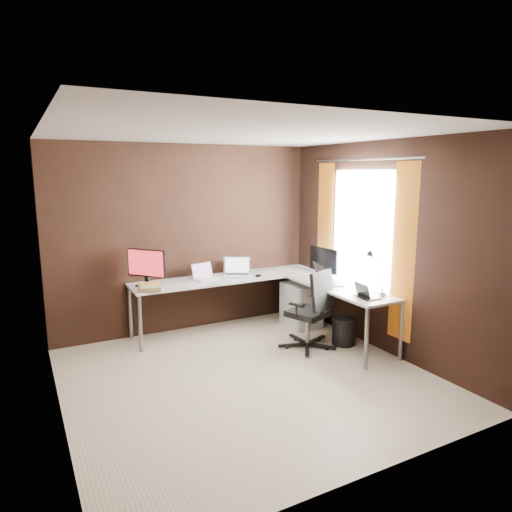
{
  "coord_description": "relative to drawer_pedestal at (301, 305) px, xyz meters",
  "views": [
    {
      "loc": [
        -2.02,
        -4.0,
        2.13
      ],
      "look_at": [
        0.6,
        0.95,
        1.1
      ],
      "focal_mm": 32.0,
      "sensor_mm": 36.0,
      "label": 1
    }
  ],
  "objects": [
    {
      "name": "book_stack",
      "position": [
        -2.09,
        0.15,
        0.47
      ],
      "size": [
        0.32,
        0.28,
        0.09
      ],
      "rotation": [
        0.0,
        0.0,
        -0.17
      ],
      "color": "#91784E",
      "rests_on": "desk"
    },
    {
      "name": "office_chair",
      "position": [
        -0.37,
        -0.75,
        -0.01
      ],
      "size": [
        0.55,
        0.58,
        0.98
      ],
      "rotation": [
        0.0,
        0.0,
        0.34
      ],
      "color": "black",
      "rests_on": "ground"
    },
    {
      "name": "desk_lamp",
      "position": [
        0.12,
        -1.31,
        0.76
      ],
      "size": [
        0.18,
        0.21,
        0.53
      ],
      "rotation": [
        0.0,
        0.0,
        0.33
      ],
      "color": "slate",
      "rests_on": "desk"
    },
    {
      "name": "drawer_pedestal",
      "position": [
        0.0,
        0.0,
        0.0
      ],
      "size": [
        0.42,
        0.5,
        0.6
      ],
      "primitive_type": "cube",
      "color": "silver",
      "rests_on": "ground"
    },
    {
      "name": "laptop_white",
      "position": [
        -1.29,
        0.39,
        0.48
      ],
      "size": [
        0.35,
        0.29,
        0.21
      ],
      "rotation": [
        0.0,
        0.0,
        0.24
      ],
      "color": "silver",
      "rests_on": "desk"
    },
    {
      "name": "laptop_silver",
      "position": [
        -0.81,
        0.39,
        0.48
      ],
      "size": [
        0.46,
        0.42,
        0.25
      ],
      "rotation": [
        0.0,
        0.0,
        -0.51
      ],
      "color": "silver",
      "rests_on": "desk"
    },
    {
      "name": "monitor_right",
      "position": [
        0.1,
        -0.35,
        0.67
      ],
      "size": [
        0.14,
        0.52,
        0.42
      ],
      "rotation": [
        0.0,
        0.0,
        1.68
      ],
      "color": "black",
      "rests_on": "desk"
    },
    {
      "name": "monitor_left",
      "position": [
        -2.06,
        0.38,
        0.69
      ],
      "size": [
        0.37,
        0.42,
        0.47
      ],
      "rotation": [
        0.0,
        0.0,
        -0.87
      ],
      "color": "black",
      "rests_on": "desk"
    },
    {
      "name": "room",
      "position": [
        -1.09,
        -1.08,
        0.98
      ],
      "size": [
        3.6,
        3.6,
        2.5
      ],
      "color": "beige",
      "rests_on": "ground"
    },
    {
      "name": "mouse_corner",
      "position": [
        -0.6,
        0.16,
        0.45
      ],
      "size": [
        0.11,
        0.08,
        0.04
      ],
      "primitive_type": "ellipsoid",
      "rotation": [
        0.0,
        0.0,
        -0.26
      ],
      "color": "black",
      "rests_on": "desk"
    },
    {
      "name": "laptop_black_small",
      "position": [
        -0.03,
        -1.33,
        0.47
      ],
      "size": [
        0.22,
        0.28,
        0.18
      ],
      "rotation": [
        0.0,
        0.0,
        1.45
      ],
      "color": "black",
      "rests_on": "desk"
    },
    {
      "name": "mouse_left",
      "position": [
        -1.99,
        0.21,
        0.45
      ],
      "size": [
        0.1,
        0.08,
        0.03
      ],
      "primitive_type": "ellipsoid",
      "rotation": [
        0.0,
        0.0,
        0.41
      ],
      "color": "black",
      "rests_on": "desk"
    },
    {
      "name": "wastebasket",
      "position": [
        0.07,
        -0.86,
        -0.13
      ],
      "size": [
        0.36,
        0.36,
        0.34
      ],
      "primitive_type": "cylinder",
      "rotation": [
        0.0,
        0.0,
        0.29
      ],
      "color": "black",
      "rests_on": "ground"
    },
    {
      "name": "desk",
      "position": [
        -0.59,
        -0.11,
        0.38
      ],
      "size": [
        2.65,
        2.25,
        0.73
      ],
      "color": "silver",
      "rests_on": "ground"
    },
    {
      "name": "laptop_black_big",
      "position": [
        -0.04,
        -0.58,
        0.49
      ],
      "size": [
        0.38,
        0.46,
        0.26
      ],
      "rotation": [
        0.0,
        0.0,
        1.27
      ],
      "color": "black",
      "rests_on": "desk"
    }
  ]
}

